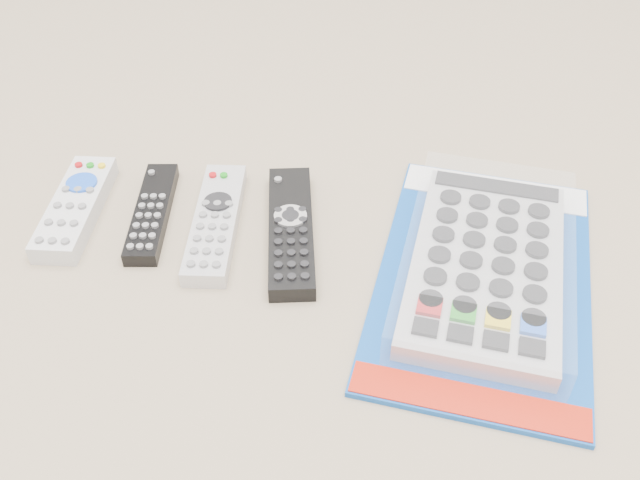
# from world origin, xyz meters

# --- Properties ---
(remote_small_grey) EXTENTS (0.05, 0.17, 0.03)m
(remote_small_grey) POSITION_xyz_m (-0.24, 0.03, 0.01)
(remote_small_grey) COLOR #BDBDC0
(remote_small_grey) RESTS_ON ground
(remote_slim_black) EXTENTS (0.05, 0.16, 0.02)m
(remote_slim_black) POSITION_xyz_m (-0.15, 0.03, 0.01)
(remote_slim_black) COLOR black
(remote_slim_black) RESTS_ON ground
(remote_silver_dvd) EXTENTS (0.05, 0.19, 0.02)m
(remote_silver_dvd) POSITION_xyz_m (-0.07, 0.02, 0.01)
(remote_silver_dvd) COLOR #B9B9BE
(remote_silver_dvd) RESTS_ON ground
(remote_large_black) EXTENTS (0.07, 0.20, 0.02)m
(remote_large_black) POSITION_xyz_m (0.01, 0.01, 0.01)
(remote_large_black) COLOR black
(remote_large_black) RESTS_ON ground
(jumbo_remote_packaged) EXTENTS (0.27, 0.38, 0.05)m
(jumbo_remote_packaged) POSITION_xyz_m (0.22, -0.04, 0.02)
(jumbo_remote_packaged) COLOR #0E469E
(jumbo_remote_packaged) RESTS_ON ground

